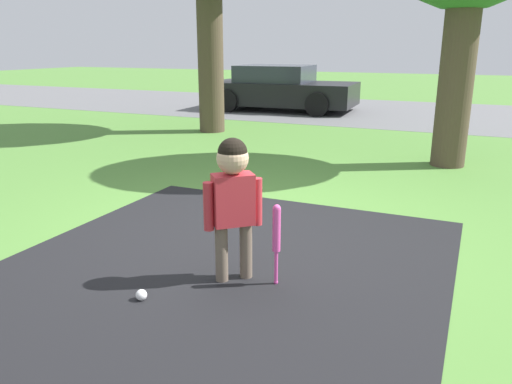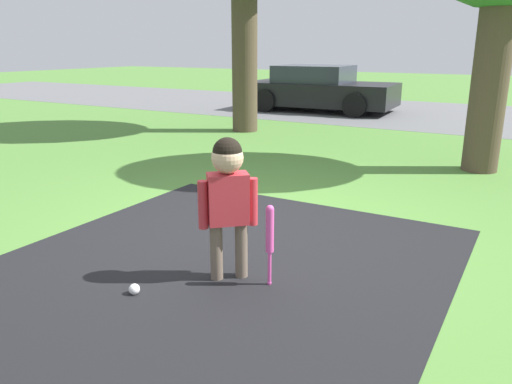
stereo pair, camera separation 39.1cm
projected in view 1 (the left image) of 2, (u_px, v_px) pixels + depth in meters
ground_plane at (246, 229)px, 4.73m from camera, size 60.00×60.00×0.00m
street_strip at (400, 113)px, 13.06m from camera, size 40.00×6.00×0.01m
child at (233, 190)px, 3.53m from camera, size 0.34×0.31×1.06m
baseball_bat at (276, 233)px, 3.53m from camera, size 0.06×0.06×0.61m
sports_ball at (141, 295)px, 3.39m from camera, size 0.08×0.08×0.08m
parked_car at (280, 89)px, 13.44m from camera, size 4.00×2.19×1.19m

